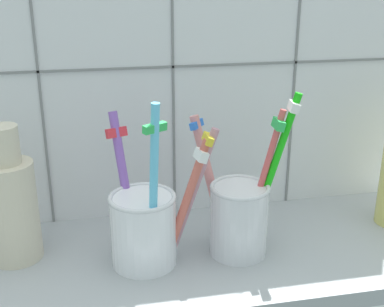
# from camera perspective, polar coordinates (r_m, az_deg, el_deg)

# --- Properties ---
(counter_slab) EXTENTS (0.64, 0.22, 0.02)m
(counter_slab) POSITION_cam_1_polar(r_m,az_deg,el_deg) (0.60, -0.18, -11.90)
(counter_slab) COLOR #9EA3A8
(counter_slab) RESTS_ON ground
(tile_wall_back) EXTENTS (0.64, 0.02, 0.45)m
(tile_wall_back) POSITION_cam_1_polar(r_m,az_deg,el_deg) (0.64, -2.34, 10.67)
(tile_wall_back) COLOR white
(tile_wall_back) RESTS_ON ground
(toothbrush_cup_left) EXTENTS (0.12, 0.10, 0.19)m
(toothbrush_cup_left) POSITION_cam_1_polar(r_m,az_deg,el_deg) (0.56, -5.27, -7.86)
(toothbrush_cup_left) COLOR white
(toothbrush_cup_left) RESTS_ON counter_slab
(toothbrush_cup_right) EXTENTS (0.11, 0.09, 0.19)m
(toothbrush_cup_right) POSITION_cam_1_polar(r_m,az_deg,el_deg) (0.58, 5.37, -6.75)
(toothbrush_cup_right) COLOR silver
(toothbrush_cup_right) RESTS_ON counter_slab
(ceramic_vase) EXTENTS (0.06, 0.06, 0.16)m
(ceramic_vase) POSITION_cam_1_polar(r_m,az_deg,el_deg) (0.59, -19.77, -5.42)
(ceramic_vase) COLOR beige
(ceramic_vase) RESTS_ON counter_slab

